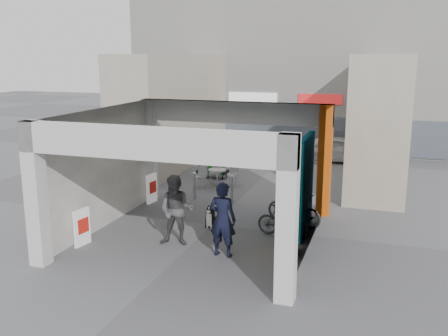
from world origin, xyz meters
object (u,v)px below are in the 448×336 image
(produce_stand, at_px, (212,170))
(white_van, at_px, (338,149))
(man_elderly, at_px, (291,188))
(man_back_turned, at_px, (176,210))
(bicycle_rear, at_px, (283,221))
(man_crates, at_px, (291,156))
(border_collie, at_px, (211,218))
(bicycle_front, at_px, (294,209))
(man_with_dog, at_px, (223,219))
(cafe_set, at_px, (217,178))

(produce_stand, relative_size, white_van, 0.34)
(man_elderly, distance_m, white_van, 8.60)
(man_elderly, bearing_deg, man_back_turned, -118.49)
(man_back_turned, distance_m, bicycle_rear, 3.00)
(man_crates, height_order, bicycle_rear, man_crates)
(border_collie, relative_size, bicycle_rear, 0.47)
(man_elderly, distance_m, man_crates, 5.25)
(man_back_turned, relative_size, man_elderly, 1.11)
(bicycle_rear, bearing_deg, bicycle_front, 5.83)
(border_collie, distance_m, bicycle_front, 2.51)
(white_van, bearing_deg, man_crates, 149.80)
(man_back_turned, bearing_deg, bicycle_rear, 20.48)
(bicycle_rear, bearing_deg, man_back_turned, 129.29)
(man_with_dog, bearing_deg, man_back_turned, -9.96)
(border_collie, xyz_separation_m, white_van, (2.59, 10.61, 0.34))
(man_crates, relative_size, white_van, 0.45)
(produce_stand, bearing_deg, bicycle_front, -24.15)
(border_collie, bearing_deg, white_van, 82.27)
(man_back_turned, bearing_deg, border_collie, 66.46)
(man_crates, height_order, white_van, man_crates)
(man_with_dog, bearing_deg, man_elderly, -100.70)
(border_collie, relative_size, white_van, 0.19)
(bicycle_front, height_order, bicycle_rear, bicycle_front)
(man_with_dog, distance_m, bicycle_front, 3.24)
(border_collie, xyz_separation_m, man_back_turned, (-0.41, -1.54, 0.67))
(man_elderly, bearing_deg, man_crates, 106.24)
(produce_stand, bearing_deg, man_back_turned, -54.01)
(produce_stand, distance_m, white_van, 6.66)
(bicycle_rear, bearing_deg, man_elderly, 15.38)
(cafe_set, distance_m, man_back_turned, 6.24)
(border_collie, distance_m, man_crates, 7.27)
(produce_stand, bearing_deg, man_with_dog, -44.91)
(border_collie, relative_size, bicycle_front, 0.39)
(man_elderly, bearing_deg, produce_stand, 142.00)
(cafe_set, xyz_separation_m, man_crates, (2.38, 2.60, 0.51))
(produce_stand, xyz_separation_m, man_back_turned, (1.58, -7.33, 0.62))
(white_van, bearing_deg, man_back_turned, 160.98)
(border_collie, height_order, man_elderly, man_elderly)
(border_collie, height_order, white_van, white_van)
(cafe_set, xyz_separation_m, border_collie, (1.40, -4.58, -0.02))
(man_elderly, distance_m, bicycle_front, 1.08)
(cafe_set, relative_size, produce_stand, 1.14)
(bicycle_front, bearing_deg, border_collie, 135.75)
(man_with_dog, xyz_separation_m, bicycle_front, (1.27, 2.94, -0.49))
(cafe_set, distance_m, man_elderly, 4.27)
(cafe_set, distance_m, bicycle_rear, 5.90)
(cafe_set, xyz_separation_m, white_van, (3.98, 6.02, 0.32))
(man_crates, bearing_deg, border_collie, 77.02)
(man_with_dog, distance_m, man_elderly, 4.04)
(cafe_set, xyz_separation_m, produce_stand, (-0.60, 1.20, 0.02))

